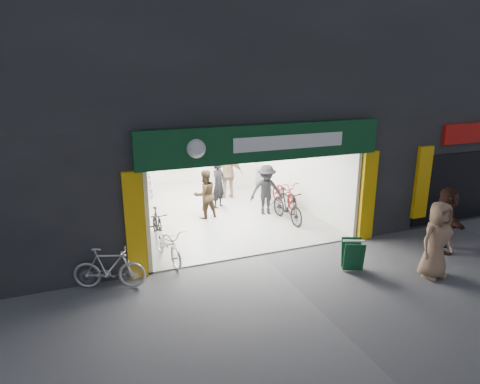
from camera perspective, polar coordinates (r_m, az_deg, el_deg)
ground at (r=11.55m, az=2.94°, el=-8.39°), size 60.00×60.00×0.00m
building at (r=15.45m, az=-1.53°, el=14.46°), size 17.00×10.27×8.00m
bike_left_front at (r=11.20m, az=-9.63°, el=-6.80°), size 0.89×1.85×0.93m
bike_left_midfront at (r=12.44m, az=-10.93°, el=-4.43°), size 0.47×1.59×0.95m
bike_left_midback at (r=15.47m, az=-13.63°, el=-0.63°), size 0.60×1.64×0.85m
bike_left_back at (r=16.98m, az=-12.06°, el=1.32°), size 0.54×1.75×1.04m
bike_right_front at (r=13.78m, az=6.34°, el=-1.85°), size 0.59×1.84×1.09m
bike_right_mid at (r=15.43m, az=5.94°, el=-0.12°), size 0.65×1.80×0.94m
bike_right_back at (r=15.13m, az=3.74°, el=-0.37°), size 0.73×1.65×0.96m
parked_bike at (r=10.16m, az=-17.06°, el=-9.69°), size 1.70×1.00×0.99m
customer_a at (r=14.99m, az=-2.85°, el=1.00°), size 0.75×0.71×1.72m
customer_b at (r=13.97m, az=-4.70°, el=-0.35°), size 0.89×0.75×1.64m
customer_c at (r=14.27m, az=3.55°, el=0.21°), size 1.20×0.81×1.73m
customer_d at (r=16.02m, az=-1.58°, el=2.39°), size 1.18×0.64×1.92m
pedestrian_near at (r=11.05m, az=24.77°, el=-5.85°), size 0.96×0.66×1.88m
pedestrian_far at (r=12.73m, az=25.79°, el=-3.32°), size 1.38×1.68×1.80m
sandwich_board at (r=10.93m, az=14.80°, el=-8.01°), size 0.65×0.66×0.76m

